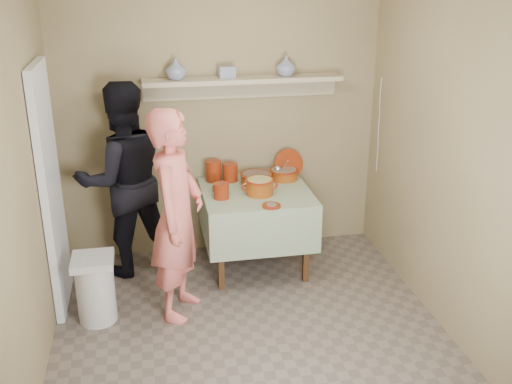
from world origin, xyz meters
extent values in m
plane|color=#675B51|center=(0.00, 0.00, 0.00)|extent=(3.50, 3.50, 0.00)
cube|color=silver|center=(-1.46, 0.95, 1.00)|extent=(0.06, 0.70, 2.00)
cylinder|color=maroon|center=(-0.09, 1.59, 0.86)|extent=(0.15, 0.15, 0.20)
cylinder|color=maroon|center=(0.06, 1.57, 0.85)|extent=(0.14, 0.14, 0.17)
cylinder|color=maroon|center=(-0.08, 1.14, 0.83)|extent=(0.14, 0.14, 0.14)
cylinder|color=maroon|center=(-0.06, 1.32, 0.78)|extent=(0.15, 0.15, 0.04)
cylinder|color=maroon|center=(0.63, 1.60, 0.88)|extent=(0.31, 0.17, 0.28)
imported|color=navy|center=(0.59, 1.62, 1.81)|extent=(0.20, 0.20, 0.18)
imported|color=navy|center=(-0.40, 1.63, 1.81)|extent=(0.24, 0.24, 0.19)
cube|color=navy|center=(0.05, 1.63, 1.77)|extent=(0.15, 0.11, 0.10)
imported|color=#D9655E|center=(-0.50, 0.62, 0.85)|extent=(0.61, 0.73, 1.70)
imported|color=black|center=(-0.92, 1.44, 0.88)|extent=(1.00, 0.87, 1.76)
cube|color=#907F58|center=(0.00, 1.76, 1.30)|extent=(3.00, 0.02, 2.60)
cube|color=#907F58|center=(0.00, -1.76, 1.30)|extent=(3.00, 0.02, 2.60)
cube|color=#907F58|center=(-1.51, 0.00, 1.30)|extent=(0.02, 3.50, 2.60)
cube|color=#907F58|center=(1.51, 0.00, 1.30)|extent=(0.02, 3.50, 2.60)
cube|color=#4C2D16|center=(-0.13, 0.90, 0.35)|extent=(0.05, 0.05, 0.71)
cube|color=#4C2D16|center=(0.63, 0.90, 0.35)|extent=(0.05, 0.05, 0.71)
cube|color=#4C2D16|center=(-0.13, 1.66, 0.35)|extent=(0.05, 0.05, 0.71)
cube|color=#4C2D16|center=(0.63, 1.66, 0.35)|extent=(0.05, 0.05, 0.71)
cube|color=#4C2D16|center=(0.25, 1.28, 0.73)|extent=(0.90, 0.90, 0.04)
cube|color=#2A591E|center=(0.25, 1.28, 0.76)|extent=(0.96, 0.96, 0.01)
cube|color=#2A591E|center=(0.25, 0.80, 0.54)|extent=(0.96, 0.01, 0.44)
cube|color=#2A591E|center=(0.25, 1.76, 0.54)|extent=(0.96, 0.01, 0.44)
cube|color=#2A591E|center=(-0.23, 1.28, 0.54)|extent=(0.01, 0.96, 0.44)
cube|color=#2A591E|center=(0.73, 1.28, 0.54)|extent=(0.01, 0.96, 0.44)
cylinder|color=maroon|center=(0.28, 1.45, 0.81)|extent=(0.28, 0.28, 0.09)
cylinder|color=maroon|center=(0.28, 1.45, 0.85)|extent=(0.30, 0.30, 0.01)
cylinder|color=brown|center=(0.28, 1.45, 0.83)|extent=(0.25, 0.25, 0.05)
cylinder|color=maroon|center=(0.57, 1.52, 0.81)|extent=(0.26, 0.26, 0.09)
cylinder|color=maroon|center=(0.57, 1.52, 0.85)|extent=(0.28, 0.28, 0.01)
cylinder|color=#8C6B54|center=(0.57, 1.52, 0.83)|extent=(0.23, 0.23, 0.05)
cylinder|color=silver|center=(0.55, 1.40, 0.94)|extent=(0.01, 0.22, 0.16)
sphere|color=silver|center=(0.51, 1.52, 0.87)|extent=(0.07, 0.07, 0.07)
cylinder|color=maroon|center=(0.26, 1.17, 0.83)|extent=(0.24, 0.24, 0.14)
cylinder|color=maroon|center=(0.26, 1.17, 0.90)|extent=(0.25, 0.25, 0.01)
cylinder|color=tan|center=(0.26, 1.17, 0.88)|extent=(0.21, 0.21, 0.05)
torus|color=maroon|center=(0.14, 1.17, 0.84)|extent=(0.09, 0.02, 0.09)
torus|color=maroon|center=(0.38, 1.17, 0.84)|extent=(0.09, 0.02, 0.09)
cylinder|color=maroon|center=(0.31, 0.87, 0.77)|extent=(0.16, 0.16, 0.02)
cylinder|color=#8C6B54|center=(0.31, 0.87, 0.78)|extent=(0.09, 0.09, 0.01)
cube|color=tan|center=(0.20, 1.62, 1.70)|extent=(1.80, 0.25, 0.04)
cube|color=tan|center=(0.20, 1.74, 1.60)|extent=(1.80, 0.02, 0.18)
cylinder|color=silver|center=(-1.17, 0.60, 0.25)|extent=(0.30, 0.30, 0.50)
cube|color=silver|center=(-1.17, 0.60, 0.53)|extent=(0.32, 0.32, 0.06)
cylinder|color=silver|center=(1.47, 1.50, 1.55)|extent=(0.01, 0.01, 0.30)
cylinder|color=silver|center=(1.47, 1.48, 1.25)|extent=(0.01, 0.01, 0.30)
cylinder|color=silver|center=(1.47, 1.46, 0.95)|extent=(0.01, 0.01, 0.30)
camera|label=1|loc=(-0.70, -3.68, 2.69)|focal=42.00mm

